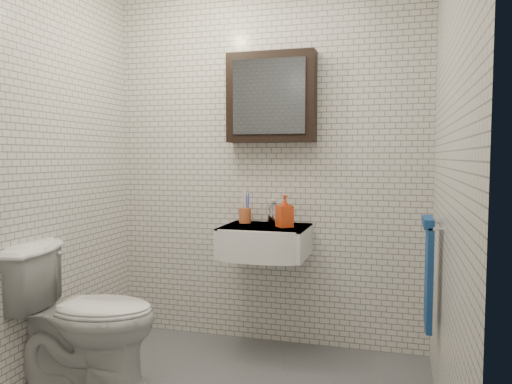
# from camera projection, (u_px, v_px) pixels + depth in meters

# --- Properties ---
(room_shell) EXTENTS (2.22, 2.02, 2.51)m
(room_shell) POSITION_uv_depth(u_px,v_px,m) (216.00, 124.00, 2.49)
(room_shell) COLOR silver
(room_shell) RESTS_ON ground
(washbasin) EXTENTS (0.55, 0.50, 0.20)m
(washbasin) POSITION_uv_depth(u_px,v_px,m) (264.00, 241.00, 3.23)
(washbasin) COLOR white
(washbasin) RESTS_ON room_shell
(faucet) EXTENTS (0.06, 0.20, 0.15)m
(faucet) POSITION_uv_depth(u_px,v_px,m) (271.00, 213.00, 3.41)
(faucet) COLOR silver
(faucet) RESTS_ON washbasin
(mirror_cabinet) EXTENTS (0.60, 0.15, 0.60)m
(mirror_cabinet) POSITION_uv_depth(u_px,v_px,m) (271.00, 98.00, 3.35)
(mirror_cabinet) COLOR black
(mirror_cabinet) RESTS_ON room_shell
(towel_rail) EXTENTS (0.09, 0.30, 0.58)m
(towel_rail) POSITION_uv_depth(u_px,v_px,m) (429.00, 268.00, 2.59)
(towel_rail) COLOR silver
(towel_rail) RESTS_ON room_shell
(toothbrush_cup) EXTENTS (0.08, 0.08, 0.23)m
(toothbrush_cup) POSITION_uv_depth(u_px,v_px,m) (245.00, 215.00, 3.41)
(toothbrush_cup) COLOR #BF5D2F
(toothbrush_cup) RESTS_ON washbasin
(soap_bottle) EXTENTS (0.13, 0.13, 0.21)m
(soap_bottle) POSITION_uv_depth(u_px,v_px,m) (285.00, 211.00, 3.21)
(soap_bottle) COLOR orange
(soap_bottle) RESTS_ON washbasin
(toilet) EXTENTS (0.87, 0.59, 0.82)m
(toilet) POSITION_uv_depth(u_px,v_px,m) (84.00, 316.00, 2.79)
(toilet) COLOR white
(toilet) RESTS_ON ground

